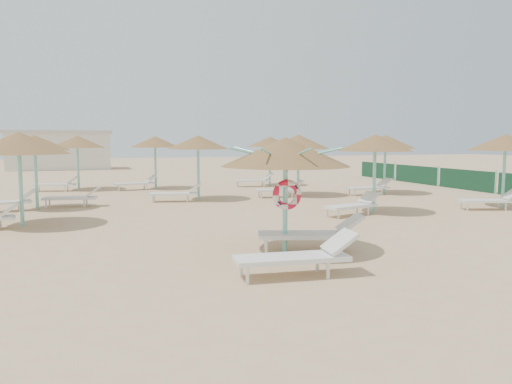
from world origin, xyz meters
name	(u,v)px	position (x,y,z in m)	size (l,w,h in m)	color
ground	(273,253)	(0.00, 0.00, 0.00)	(120.00, 120.00, 0.00)	tan
main_palapa	(285,153)	(0.32, 0.09, 2.20)	(2.84, 2.84, 2.54)	#7AD3C6
lounger_main_a	(299,256)	(-0.19, -1.89, 0.39)	(2.29, 0.87, 0.81)	white
lounger_main_b	(314,233)	(0.95, -0.07, 0.40)	(2.42, 1.37, 0.84)	white
palapa_field	(237,144)	(2.12, 9.95, 2.32)	(19.75, 14.47, 2.71)	#7AD3C6
service_hut	(60,150)	(-6.00, 35.00, 1.64)	(8.40, 4.40, 3.25)	silver
windbreak_fence	(467,180)	(14.00, 9.96, 0.50)	(0.08, 19.84, 1.10)	#184830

